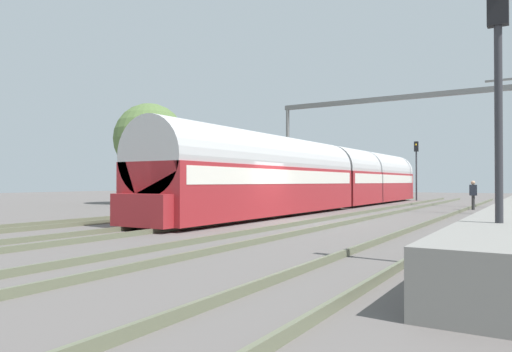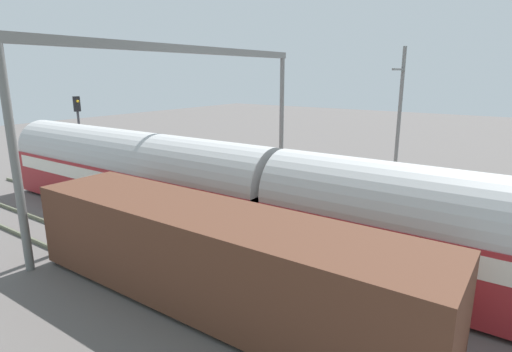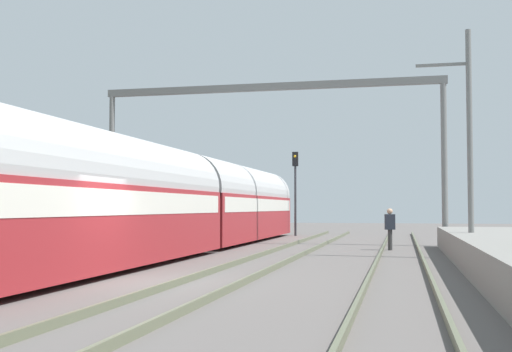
{
  "view_description": "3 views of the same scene",
  "coord_description": "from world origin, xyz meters",
  "views": [
    {
      "loc": [
        9.25,
        -17.59,
        1.66
      ],
      "look_at": [
        -2.09,
        1.17,
        1.93
      ],
      "focal_mm": 33.04,
      "sensor_mm": 36.0,
      "label": 1
    },
    {
      "loc": [
        -14.46,
        2.48,
        6.61
      ],
      "look_at": [
        0.12,
        12.68,
        2.15
      ],
      "focal_mm": 28.85,
      "sensor_mm": 36.0,
      "label": 2
    },
    {
      "loc": [
        6.32,
        -14.37,
        1.76
      ],
      "look_at": [
        -1.04,
        18.26,
        3.4
      ],
      "focal_mm": 45.26,
      "sensor_mm": 36.0,
      "label": 3
    }
  ],
  "objects": [
    {
      "name": "railway_signal_far",
      "position": [
        -0.17,
        25.62,
        3.36
      ],
      "size": [
        0.36,
        0.3,
        5.27
      ],
      "color": "#2D2D33",
      "rests_on": "ground"
    },
    {
      "name": "catenary_pole_east_mid",
      "position": [
        8.62,
        9.04,
        4.15
      ],
      "size": [
        1.9,
        0.2,
        8.0
      ],
      "color": "slate",
      "rests_on": "ground"
    },
    {
      "name": "catenary_gantry",
      "position": [
        0.0,
        16.36,
        5.93
      ],
      "size": [
        16.94,
        0.28,
        7.86
      ],
      "color": "slate",
      "rests_on": "ground"
    },
    {
      "name": "freight_car",
      "position": [
        -6.27,
        9.71,
        1.47
      ],
      "size": [
        2.8,
        13.0,
        2.7
      ],
      "color": "#563323",
      "rests_on": "ground"
    },
    {
      "name": "passenger_train",
      "position": [
        -2.09,
        10.18,
        1.97
      ],
      "size": [
        2.93,
        32.85,
        3.82
      ],
      "color": "maroon",
      "rests_on": "ground"
    },
    {
      "name": "person_crossing",
      "position": [
        5.85,
        12.98,
        1.03
      ],
      "size": [
        0.44,
        0.32,
        1.73
      ],
      "rotation": [
        0.0,
        0.0,
        3.36
      ],
      "color": "#323232",
      "rests_on": "ground"
    }
  ]
}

